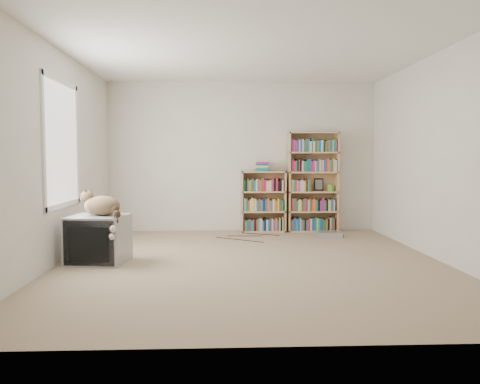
{
  "coord_description": "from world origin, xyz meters",
  "views": [
    {
      "loc": [
        -0.37,
        -5.43,
        1.21
      ],
      "look_at": [
        -0.1,
        1.0,
        0.76
      ],
      "focal_mm": 35.0,
      "sensor_mm": 36.0,
      "label": 1
    }
  ],
  "objects_px": {
    "cat": "(104,209)",
    "bookcase_tall": "(312,184)",
    "crt_tv": "(99,239)",
    "dvd_player": "(329,234)",
    "bookcase_short": "(263,203)"
  },
  "relations": [
    {
      "from": "dvd_player",
      "to": "bookcase_short",
      "type": "bearing_deg",
      "value": 154.0
    },
    {
      "from": "cat",
      "to": "dvd_player",
      "type": "bearing_deg",
      "value": 47.24
    },
    {
      "from": "crt_tv",
      "to": "dvd_player",
      "type": "height_order",
      "value": "crt_tv"
    },
    {
      "from": "dvd_player",
      "to": "cat",
      "type": "bearing_deg",
      "value": -143.51
    },
    {
      "from": "crt_tv",
      "to": "dvd_player",
      "type": "relative_size",
      "value": 1.82
    },
    {
      "from": "cat",
      "to": "bookcase_tall",
      "type": "relative_size",
      "value": 0.36
    },
    {
      "from": "crt_tv",
      "to": "cat",
      "type": "height_order",
      "value": "cat"
    },
    {
      "from": "bookcase_tall",
      "to": "dvd_player",
      "type": "xyz_separation_m",
      "value": [
        0.14,
        -0.65,
        -0.75
      ]
    },
    {
      "from": "crt_tv",
      "to": "cat",
      "type": "relative_size",
      "value": 1.16
    },
    {
      "from": "bookcase_tall",
      "to": "bookcase_short",
      "type": "xyz_separation_m",
      "value": [
        -0.83,
        -0.0,
        -0.32
      ]
    },
    {
      "from": "bookcase_tall",
      "to": "bookcase_short",
      "type": "bearing_deg",
      "value": -179.99
    },
    {
      "from": "bookcase_tall",
      "to": "bookcase_short",
      "type": "height_order",
      "value": "bookcase_tall"
    },
    {
      "from": "crt_tv",
      "to": "bookcase_tall",
      "type": "xyz_separation_m",
      "value": [
        2.98,
        2.29,
        0.52
      ]
    },
    {
      "from": "bookcase_short",
      "to": "dvd_player",
      "type": "bearing_deg",
      "value": -33.57
    },
    {
      "from": "crt_tv",
      "to": "bookcase_short",
      "type": "distance_m",
      "value": 3.14
    }
  ]
}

